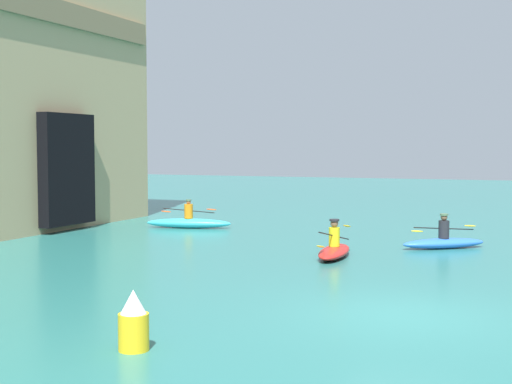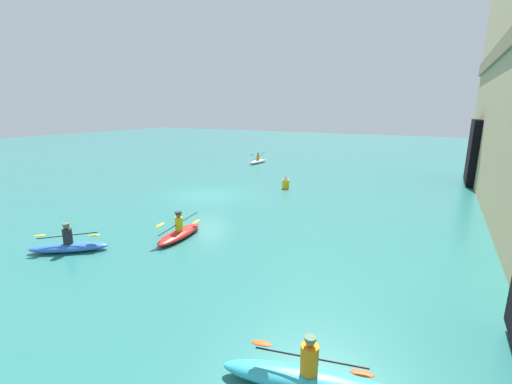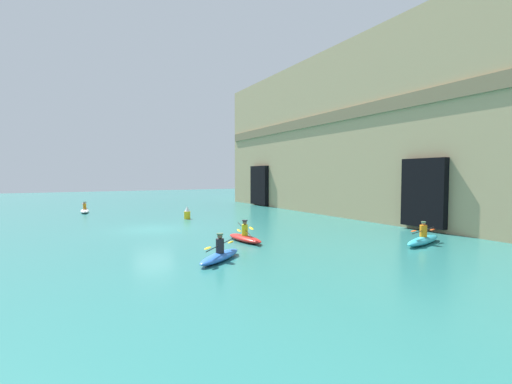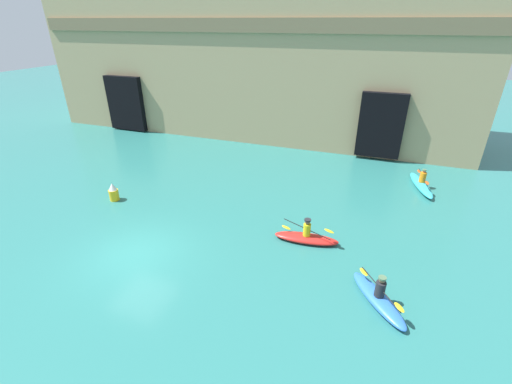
# 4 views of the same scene
# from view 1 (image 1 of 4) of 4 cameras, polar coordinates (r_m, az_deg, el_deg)

# --- Properties ---
(ground_plane) EXTENTS (120.00, 120.00, 0.00)m
(ground_plane) POSITION_cam_1_polar(r_m,az_deg,el_deg) (14.68, 11.72, -9.60)
(ground_plane) COLOR #28706B
(kayak_blue) EXTENTS (2.31, 2.74, 1.15)m
(kayak_blue) POSITION_cam_1_polar(r_m,az_deg,el_deg) (24.24, 14.78, -3.84)
(kayak_blue) COLOR blue
(kayak_blue) RESTS_ON ground
(kayak_cyan) EXTENTS (1.51, 3.59, 1.18)m
(kayak_cyan) POSITION_cam_1_polar(r_m,az_deg,el_deg) (29.37, -5.41, -2.41)
(kayak_cyan) COLOR #33B2C6
(kayak_cyan) RESTS_ON ground
(kayak_red) EXTENTS (2.91, 1.06, 1.16)m
(kayak_red) POSITION_cam_1_polar(r_m,az_deg,el_deg) (21.73, 6.27, -4.62)
(kayak_red) COLOR red
(kayak_red) RESTS_ON ground
(marker_buoy) EXTENTS (0.51, 0.51, 1.01)m
(marker_buoy) POSITION_cam_1_polar(r_m,az_deg,el_deg) (12.04, -9.77, -10.24)
(marker_buoy) COLOR yellow
(marker_buoy) RESTS_ON ground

